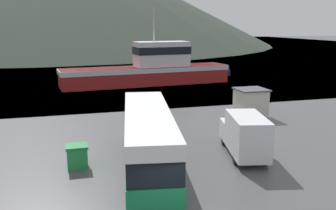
{
  "coord_description": "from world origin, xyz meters",
  "views": [
    {
      "loc": [
        -3.77,
        -12.17,
        8.01
      ],
      "look_at": [
        3.63,
        14.29,
        2.0
      ],
      "focal_mm": 40.0,
      "sensor_mm": 36.0,
      "label": 1
    }
  ],
  "objects_px": {
    "delivery_van": "(245,134)",
    "small_boat": "(214,71)",
    "fishing_boat": "(150,69)",
    "dock_kiosk": "(251,102)",
    "tour_bus": "(148,137)",
    "storage_bin": "(77,156)"
  },
  "relations": [
    {
      "from": "delivery_van",
      "to": "small_boat",
      "type": "height_order",
      "value": "delivery_van"
    },
    {
      "from": "fishing_boat",
      "to": "dock_kiosk",
      "type": "height_order",
      "value": "fishing_boat"
    },
    {
      "from": "tour_bus",
      "to": "dock_kiosk",
      "type": "distance_m",
      "value": 14.98
    },
    {
      "from": "fishing_boat",
      "to": "dock_kiosk",
      "type": "distance_m",
      "value": 20.26
    },
    {
      "from": "delivery_van",
      "to": "storage_bin",
      "type": "relative_size",
      "value": 4.7
    },
    {
      "from": "storage_bin",
      "to": "small_boat",
      "type": "bearing_deg",
      "value": 56.99
    },
    {
      "from": "dock_kiosk",
      "to": "fishing_boat",
      "type": "bearing_deg",
      "value": 103.0
    },
    {
      "from": "fishing_boat",
      "to": "dock_kiosk",
      "type": "bearing_deg",
      "value": -172.47
    },
    {
      "from": "tour_bus",
      "to": "fishing_boat",
      "type": "bearing_deg",
      "value": 86.37
    },
    {
      "from": "dock_kiosk",
      "to": "small_boat",
      "type": "relative_size",
      "value": 0.42
    },
    {
      "from": "delivery_van",
      "to": "dock_kiosk",
      "type": "height_order",
      "value": "delivery_van"
    },
    {
      "from": "delivery_van",
      "to": "storage_bin",
      "type": "xyz_separation_m",
      "value": [
        -10.02,
        0.85,
        -0.73
      ]
    },
    {
      "from": "storage_bin",
      "to": "dock_kiosk",
      "type": "height_order",
      "value": "dock_kiosk"
    },
    {
      "from": "dock_kiosk",
      "to": "small_boat",
      "type": "height_order",
      "value": "dock_kiosk"
    },
    {
      "from": "tour_bus",
      "to": "delivery_van",
      "type": "height_order",
      "value": "tour_bus"
    },
    {
      "from": "storage_bin",
      "to": "tour_bus",
      "type": "bearing_deg",
      "value": -20.97
    },
    {
      "from": "tour_bus",
      "to": "fishing_boat",
      "type": "xyz_separation_m",
      "value": [
        6.85,
        29.42,
        0.16
      ]
    },
    {
      "from": "tour_bus",
      "to": "delivery_van",
      "type": "xyz_separation_m",
      "value": [
        6.2,
        0.61,
        -0.5
      ]
    },
    {
      "from": "storage_bin",
      "to": "small_boat",
      "type": "relative_size",
      "value": 0.21
    },
    {
      "from": "storage_bin",
      "to": "dock_kiosk",
      "type": "xyz_separation_m",
      "value": [
        15.22,
        8.23,
        0.58
      ]
    },
    {
      "from": "storage_bin",
      "to": "small_boat",
      "type": "xyz_separation_m",
      "value": [
        22.91,
        35.26,
        -0.19
      ]
    },
    {
      "from": "delivery_van",
      "to": "dock_kiosk",
      "type": "bearing_deg",
      "value": 73.09
    }
  ]
}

